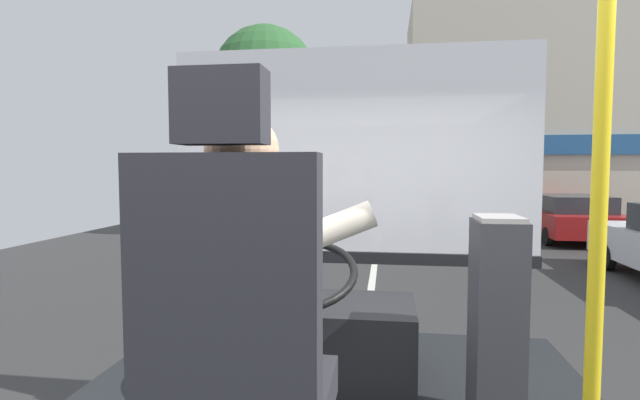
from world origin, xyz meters
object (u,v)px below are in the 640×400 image
at_px(driver_seat, 238,365).
at_px(steering_console, 312,335).
at_px(parked_car_red, 569,217).
at_px(parked_car_black, 515,203).
at_px(fare_box, 496,322).
at_px(bus_driver, 249,282).
at_px(handrail_pole, 598,217).

bearing_deg(driver_seat, steering_console, 90.00).
distance_m(parked_car_red, parked_car_black, 4.82).
bearing_deg(parked_car_black, fare_box, -104.44).
distance_m(bus_driver, parked_car_red, 13.62).
bearing_deg(steering_console, parked_car_red, 64.82).
height_order(driver_seat, fare_box, driver_seat).
distance_m(driver_seat, bus_driver, 0.23).
bearing_deg(fare_box, parked_car_red, 69.19).
bearing_deg(parked_car_red, fare_box, -110.81).
xyz_separation_m(bus_driver, parked_car_black, (5.13, 17.31, -0.97)).
bearing_deg(bus_driver, parked_car_black, 73.50).
bearing_deg(fare_box, driver_seat, -134.06).
bearing_deg(steering_console, handrail_pole, -48.77).
xyz_separation_m(bus_driver, handrail_pole, (0.97, 0.07, 0.20)).
distance_m(driver_seat, steering_console, 1.35).
height_order(steering_console, fare_box, fare_box).
relative_size(bus_driver, parked_car_red, 0.20).
xyz_separation_m(steering_console, parked_car_red, (5.32, 11.32, -0.43)).
relative_size(bus_driver, steering_console, 0.70).
height_order(driver_seat, steering_console, driver_seat).
height_order(handrail_pole, parked_car_black, handrail_pole).
distance_m(driver_seat, handrail_pole, 1.07).
relative_size(bus_driver, parked_car_black, 0.18).
bearing_deg(steering_console, bus_driver, -90.00).
xyz_separation_m(bus_driver, fare_box, (0.87, 0.79, -0.34)).
height_order(bus_driver, handrail_pole, handrail_pole).
relative_size(bus_driver, fare_box, 0.84).
bearing_deg(steering_console, driver_seat, -90.00).
bearing_deg(parked_car_black, handrail_pole, -103.54).
xyz_separation_m(steering_console, parked_car_black, (5.13, 16.13, -0.39)).
relative_size(driver_seat, handrail_pole, 0.69).
xyz_separation_m(steering_console, fare_box, (0.87, -0.39, 0.24)).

